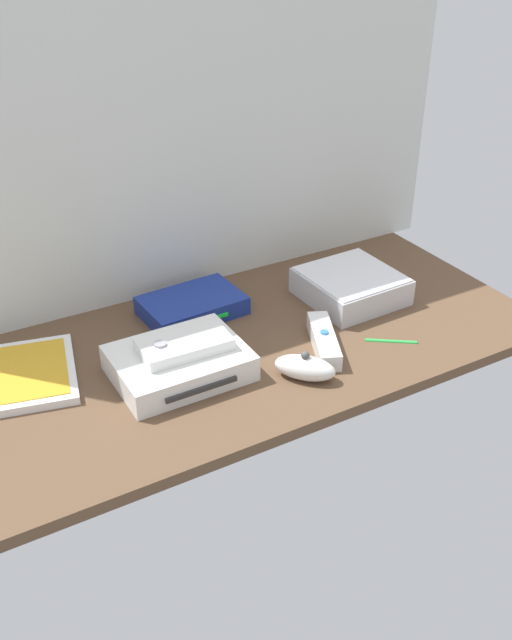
% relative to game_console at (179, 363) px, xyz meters
% --- Properties ---
extents(ground_plane, '(1.00, 0.48, 0.02)m').
position_rel_game_console_xyz_m(ground_plane, '(0.16, 0.03, -0.03)').
color(ground_plane, brown).
rests_on(ground_plane, ground).
extents(back_wall, '(1.10, 0.01, 0.64)m').
position_rel_game_console_xyz_m(back_wall, '(0.16, 0.28, 0.30)').
color(back_wall, silver).
rests_on(back_wall, ground).
extents(game_console, '(0.21, 0.17, 0.04)m').
position_rel_game_console_xyz_m(game_console, '(0.00, 0.00, 0.00)').
color(game_console, white).
rests_on(game_console, ground_plane).
extents(mini_computer, '(0.18, 0.18, 0.05)m').
position_rel_game_console_xyz_m(mini_computer, '(0.39, 0.07, 0.00)').
color(mini_computer, silver).
rests_on(mini_computer, ground_plane).
extents(game_case, '(0.18, 0.22, 0.02)m').
position_rel_game_console_xyz_m(game_case, '(-0.21, 0.11, -0.01)').
color(game_case, white).
rests_on(game_case, ground_plane).
extents(network_router, '(0.19, 0.13, 0.03)m').
position_rel_game_console_xyz_m(network_router, '(0.10, 0.17, -0.00)').
color(network_router, navy).
rests_on(network_router, ground_plane).
extents(remote_wand, '(0.09, 0.15, 0.03)m').
position_rel_game_console_xyz_m(remote_wand, '(0.25, -0.05, -0.01)').
color(remote_wand, white).
rests_on(remote_wand, ground_plane).
extents(remote_nunchuk, '(0.10, 0.10, 0.05)m').
position_rel_game_console_xyz_m(remote_nunchuk, '(0.17, -0.11, -0.00)').
color(remote_nunchuk, white).
rests_on(remote_nunchuk, ground_plane).
extents(remote_classic_pad, '(0.15, 0.09, 0.02)m').
position_rel_game_console_xyz_m(remote_classic_pad, '(0.01, 0.00, 0.03)').
color(remote_classic_pad, white).
rests_on(remote_classic_pad, game_console).
extents(stylus_pen, '(0.08, 0.06, 0.01)m').
position_rel_game_console_xyz_m(stylus_pen, '(0.36, -0.09, -0.02)').
color(stylus_pen, green).
rests_on(stylus_pen, ground_plane).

